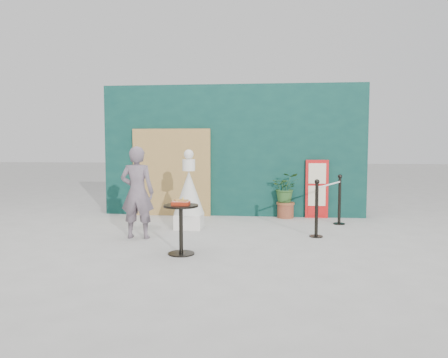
{
  "coord_description": "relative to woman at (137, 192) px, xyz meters",
  "views": [
    {
      "loc": [
        0.86,
        -6.9,
        1.66
      ],
      "look_at": [
        0.0,
        1.2,
        1.0
      ],
      "focal_mm": 35.0,
      "sensor_mm": 36.0,
      "label": 1
    }
  ],
  "objects": [
    {
      "name": "ground",
      "position": [
        1.45,
        -0.49,
        -0.81
      ],
      "size": [
        60.0,
        60.0,
        0.0
      ],
      "primitive_type": "plane",
      "color": "#ADAAA5",
      "rests_on": "ground"
    },
    {
      "name": "back_wall",
      "position": [
        1.45,
        2.66,
        0.69
      ],
      "size": [
        6.0,
        0.3,
        3.0
      ],
      "primitive_type": "cube",
      "color": "#0B312E",
      "rests_on": "ground"
    },
    {
      "name": "bamboo_fence",
      "position": [
        0.05,
        2.45,
        0.19
      ],
      "size": [
        1.8,
        0.08,
        2.0
      ],
      "primitive_type": "cube",
      "color": "tan",
      "rests_on": "ground"
    },
    {
      "name": "woman",
      "position": [
        0.0,
        0.0,
        0.0
      ],
      "size": [
        0.59,
        0.39,
        1.62
      ],
      "primitive_type": "imported",
      "rotation": [
        0.0,
        0.0,
        3.15
      ],
      "color": "slate",
      "rests_on": "ground"
    },
    {
      "name": "menu_board",
      "position": [
        3.35,
        2.47,
        -0.16
      ],
      "size": [
        0.5,
        0.07,
        1.3
      ],
      "color": "red",
      "rests_on": "ground"
    },
    {
      "name": "statue",
      "position": [
        0.73,
        0.98,
        -0.18
      ],
      "size": [
        0.6,
        0.6,
        1.55
      ],
      "color": "white",
      "rests_on": "ground"
    },
    {
      "name": "cafe_table",
      "position": [
        0.99,
        -1.03,
        -0.31
      ],
      "size": [
        0.52,
        0.52,
        0.75
      ],
      "color": "black",
      "rests_on": "ground"
    },
    {
      "name": "food_basket",
      "position": [
        0.99,
        -1.03,
        -0.02
      ],
      "size": [
        0.26,
        0.19,
        0.11
      ],
      "color": "#A82911",
      "rests_on": "cafe_table"
    },
    {
      "name": "planter",
      "position": [
        2.66,
        2.39,
        -0.22
      ],
      "size": [
        0.6,
        0.52,
        1.02
      ],
      "color": "brown",
      "rests_on": "ground"
    },
    {
      "name": "stanchion_barrier",
      "position": [
        3.44,
        1.08,
        -0.31
      ],
      "size": [
        0.84,
        1.54,
        1.03
      ],
      "color": "black",
      "rests_on": "ground"
    }
  ]
}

